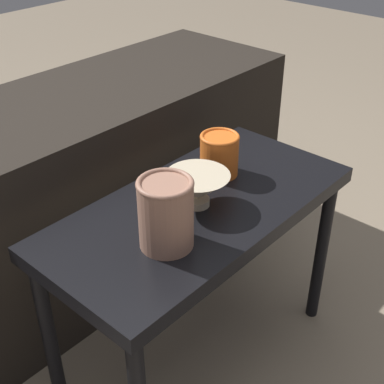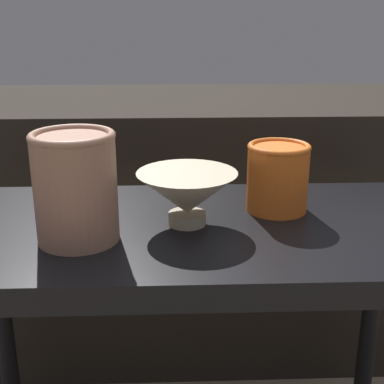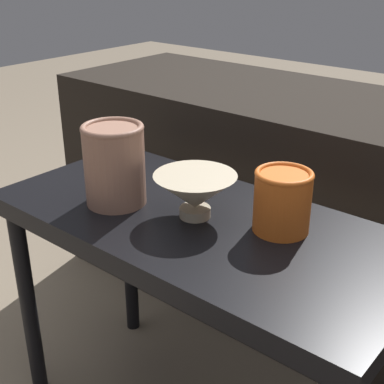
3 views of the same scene
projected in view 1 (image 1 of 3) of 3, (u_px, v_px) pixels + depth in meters
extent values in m
plane|color=#7F705B|center=(198.00, 354.00, 1.58)|extent=(8.00, 8.00, 0.00)
cube|color=black|center=(200.00, 210.00, 1.31)|extent=(0.81, 0.39, 0.04)
cylinder|color=black|center=(321.00, 253.00, 1.59)|extent=(0.04, 0.04, 0.50)
cylinder|color=black|center=(50.00, 340.00, 1.31)|extent=(0.04, 0.04, 0.50)
cylinder|color=black|center=(236.00, 212.00, 1.77)|extent=(0.04, 0.04, 0.50)
cube|color=black|center=(71.00, 196.00, 1.72)|extent=(1.61, 0.50, 0.65)
cylinder|color=#C1B293|center=(199.00, 202.00, 1.28)|extent=(0.06, 0.06, 0.02)
cone|color=#C1B293|center=(199.00, 187.00, 1.26)|extent=(0.15, 0.15, 0.07)
cylinder|color=#996B56|center=(166.00, 215.00, 1.12)|extent=(0.12, 0.12, 0.15)
torus|color=#996B56|center=(165.00, 184.00, 1.08)|extent=(0.12, 0.12, 0.01)
cylinder|color=orange|center=(219.00, 155.00, 1.39)|extent=(0.10, 0.10, 0.11)
torus|color=orange|center=(220.00, 137.00, 1.36)|extent=(0.10, 0.10, 0.01)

